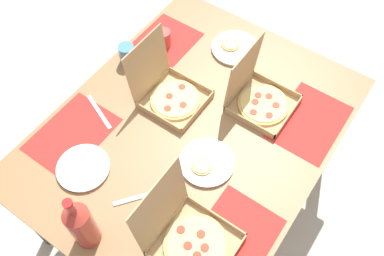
{
  "coord_description": "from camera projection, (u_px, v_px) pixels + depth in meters",
  "views": [
    {
      "loc": [
        -0.78,
        -0.54,
        2.21
      ],
      "look_at": [
        0.0,
        0.0,
        0.73
      ],
      "focal_mm": 38.54,
      "sensor_mm": 36.0,
      "label": 1
    }
  ],
  "objects": [
    {
      "name": "ground_plane",
      "position": [
        192.0,
        196.0,
        2.37
      ],
      "size": [
        6.0,
        6.0,
        0.0
      ],
      "primitive_type": "plane",
      "color": "beige"
    },
    {
      "name": "dining_table",
      "position": [
        192.0,
        140.0,
        1.84
      ],
      "size": [
        1.4,
        1.1,
        0.73
      ],
      "color": "#3F3328",
      "rests_on": "ground_plane"
    },
    {
      "name": "placemat_near_left",
      "position": [
        232.0,
        240.0,
        1.5
      ],
      "size": [
        0.36,
        0.26,
        0.0
      ],
      "primitive_type": "cube",
      "color": "red",
      "rests_on": "dining_table"
    },
    {
      "name": "placemat_near_right",
      "position": [
        310.0,
        122.0,
        1.78
      ],
      "size": [
        0.36,
        0.26,
        0.0
      ],
      "primitive_type": "cube",
      "color": "red",
      "rests_on": "dining_table"
    },
    {
      "name": "placemat_far_left",
      "position": [
        72.0,
        134.0,
        1.74
      ],
      "size": [
        0.36,
        0.26,
        0.0
      ],
      "primitive_type": "cube",
      "color": "red",
      "rests_on": "dining_table"
    },
    {
      "name": "placemat_far_right",
      "position": [
        162.0,
        45.0,
        2.02
      ],
      "size": [
        0.36,
        0.26,
        0.0
      ],
      "primitive_type": "cube",
      "color": "red",
      "rests_on": "dining_table"
    },
    {
      "name": "pizza_box_edge_far",
      "position": [
        169.0,
        92.0,
        1.81
      ],
      "size": [
        0.25,
        0.28,
        0.29
      ],
      "color": "tan",
      "rests_on": "dining_table"
    },
    {
      "name": "pizza_box_corner_right",
      "position": [
        259.0,
        97.0,
        1.79
      ],
      "size": [
        0.25,
        0.26,
        0.29
      ],
      "color": "tan",
      "rests_on": "dining_table"
    },
    {
      "name": "pizza_box_corner_left",
      "position": [
        188.0,
        237.0,
        1.46
      ],
      "size": [
        0.27,
        0.3,
        0.3
      ],
      "color": "tan",
      "rests_on": "dining_table"
    },
    {
      "name": "plate_near_left",
      "position": [
        206.0,
        163.0,
        1.66
      ],
      "size": [
        0.22,
        0.22,
        0.03
      ],
      "color": "white",
      "rests_on": "dining_table"
    },
    {
      "name": "plate_far_left",
      "position": [
        83.0,
        168.0,
        1.65
      ],
      "size": [
        0.22,
        0.22,
        0.02
      ],
      "color": "white",
      "rests_on": "dining_table"
    },
    {
      "name": "plate_middle",
      "position": [
        235.0,
        48.0,
        2.0
      ],
      "size": [
        0.23,
        0.23,
        0.03
      ],
      "color": "white",
      "rests_on": "dining_table"
    },
    {
      "name": "soda_bottle",
      "position": [
        81.0,
        224.0,
        1.39
      ],
      "size": [
        0.09,
        0.09,
        0.32
      ],
      "color": "#B2382D",
      "rests_on": "dining_table"
    },
    {
      "name": "cup_clear_right",
      "position": [
        127.0,
        54.0,
        1.93
      ],
      "size": [
        0.07,
        0.07,
        0.1
      ],
      "primitive_type": "cylinder",
      "color": "teal",
      "rests_on": "dining_table"
    },
    {
      "name": "cup_spare",
      "position": [
        163.0,
        38.0,
        1.99
      ],
      "size": [
        0.07,
        0.07,
        0.09
      ],
      "primitive_type": "cylinder",
      "color": "#BF4742",
      "rests_on": "dining_table"
    },
    {
      "name": "knife_by_far_right",
      "position": [
        99.0,
        112.0,
        1.8
      ],
      "size": [
        0.09,
        0.2,
        0.0
      ],
      "primitive_type": "cube",
      "rotation": [
        0.0,
        0.0,
        1.2
      ],
      "color": "#B7B7BC",
      "rests_on": "dining_table"
    },
    {
      "name": "knife_by_near_left",
      "position": [
        140.0,
        197.0,
        1.59
      ],
      "size": [
        0.18,
        0.14,
        0.0
      ],
      "primitive_type": "cube",
      "rotation": [
        0.0,
        0.0,
        5.62
      ],
      "color": "#B7B7BC",
      "rests_on": "dining_table"
    }
  ]
}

